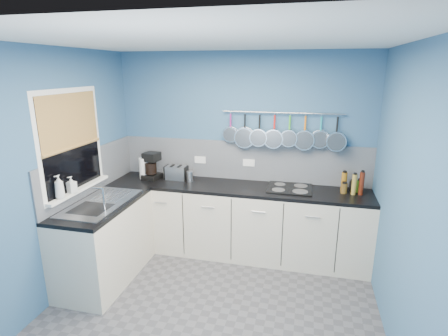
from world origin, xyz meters
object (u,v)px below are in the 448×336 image
at_px(paper_towel, 144,168).
at_px(coffee_maker, 151,166).
at_px(hob, 290,188).
at_px(canister, 190,176).
at_px(soap_bottle_b, 71,184).
at_px(soap_bottle_a, 59,187).
at_px(toaster, 176,173).

height_order(paper_towel, coffee_maker, coffee_maker).
bearing_deg(paper_towel, hob, 1.00).
bearing_deg(canister, soap_bottle_b, -129.55).
relative_size(soap_bottle_a, coffee_maker, 0.69).
xyz_separation_m(toaster, hob, (1.46, -0.04, -0.08)).
bearing_deg(toaster, hob, -0.79).
bearing_deg(soap_bottle_b, soap_bottle_a, -90.00).
bearing_deg(canister, hob, -0.31).
bearing_deg(canister, paper_towel, -176.29).
height_order(soap_bottle_a, hob, soap_bottle_a).
bearing_deg(soap_bottle_a, canister, 54.66).
height_order(soap_bottle_b, toaster, soap_bottle_b).
distance_m(soap_bottle_a, toaster, 1.50).
distance_m(soap_bottle_a, soap_bottle_b, 0.18).
distance_m(coffee_maker, hob, 1.78).
height_order(soap_bottle_a, coffee_maker, soap_bottle_a).
xyz_separation_m(soap_bottle_b, hob, (2.17, 1.09, -0.23)).
bearing_deg(paper_towel, soap_bottle_b, -105.58).
bearing_deg(soap_bottle_a, coffee_maker, 72.29).
height_order(coffee_maker, canister, coffee_maker).
distance_m(paper_towel, toaster, 0.42).
bearing_deg(toaster, coffee_maker, -167.09).
height_order(soap_bottle_b, coffee_maker, coffee_maker).
relative_size(toaster, hob, 0.52).
xyz_separation_m(soap_bottle_b, canister, (0.90, 1.10, -0.17)).
relative_size(paper_towel, hob, 0.53).
distance_m(soap_bottle_a, paper_towel, 1.28).
bearing_deg(coffee_maker, soap_bottle_b, -101.67).
bearing_deg(canister, soap_bottle_a, -125.34).
bearing_deg(hob, soap_bottle_b, -153.36).
bearing_deg(toaster, canister, -9.01).
xyz_separation_m(soap_bottle_b, toaster, (0.71, 1.13, -0.15)).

